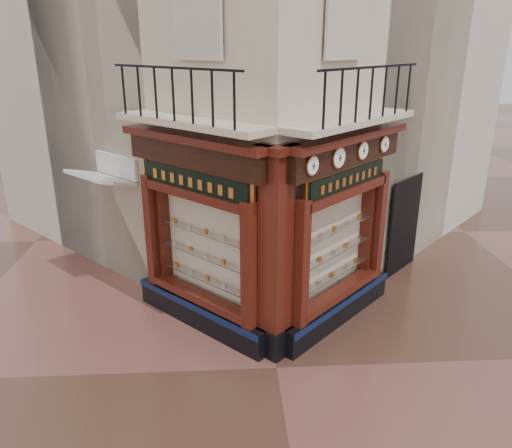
{
  "coord_description": "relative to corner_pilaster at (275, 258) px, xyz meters",
  "views": [
    {
      "loc": [
        -0.83,
        -7.56,
        5.54
      ],
      "look_at": [
        -0.26,
        2.0,
        2.05
      ],
      "focal_mm": 35.0,
      "sensor_mm": 36.0,
      "label": 1
    }
  ],
  "objects": [
    {
      "name": "awning",
      "position": [
        -3.67,
        2.97,
        -1.95
      ],
      "size": [
        1.74,
        1.74,
        0.32
      ],
      "primitive_type": null,
      "rotation": [
        0.27,
        0.0,
        2.36
      ],
      "color": "silver",
      "rests_on": "ground"
    },
    {
      "name": "clock_d",
      "position": [
        2.34,
        1.74,
        1.67
      ],
      "size": [
        0.27,
        0.27,
        0.34
      ],
      "rotation": [
        0.0,
        0.0,
        0.79
      ],
      "color": "#A97138",
      "rests_on": "ground"
    },
    {
      "name": "ground",
      "position": [
        0.0,
        -0.5,
        -1.95
      ],
      "size": [
        80.0,
        80.0,
        0.0
      ],
      "primitive_type": "plane",
      "color": "#482C21",
      "rests_on": "ground"
    },
    {
      "name": "clock_c",
      "position": [
        1.75,
        1.14,
        1.67
      ],
      "size": [
        0.29,
        0.29,
        0.36
      ],
      "rotation": [
        0.0,
        0.0,
        0.79
      ],
      "color": "#A97138",
      "rests_on": "ground"
    },
    {
      "name": "signboard_right",
      "position": [
        1.46,
        1.01,
        1.15
      ],
      "size": [
        1.96,
        1.96,
        0.52
      ],
      "rotation": [
        0.0,
        0.0,
        0.79
      ],
      "color": "#C7813A",
      "rests_on": "ground"
    },
    {
      "name": "corner_pilaster",
      "position": [
        0.0,
        0.0,
        0.0
      ],
      "size": [
        0.85,
        0.85,
        3.98
      ],
      "rotation": [
        0.0,
        0.0,
        0.79
      ],
      "color": "black",
      "rests_on": "ground"
    },
    {
      "name": "signboard_left",
      "position": [
        -1.46,
        1.01,
        1.15
      ],
      "size": [
        2.2,
        2.2,
        0.59
      ],
      "rotation": [
        0.0,
        0.0,
        2.36
      ],
      "color": "#C7813A",
      "rests_on": "ground"
    },
    {
      "name": "clock_b",
      "position": [
        1.16,
        0.55,
        1.67
      ],
      "size": [
        0.31,
        0.31,
        0.39
      ],
      "rotation": [
        0.0,
        0.0,
        0.79
      ],
      "color": "#A97138",
      "rests_on": "ground"
    },
    {
      "name": "shopfront_left",
      "position": [
        -1.41,
        1.07,
        0.03
      ],
      "size": [
        2.86,
        2.86,
        3.98
      ],
      "rotation": [
        0.0,
        0.0,
        2.36
      ],
      "color": "black",
      "rests_on": "ground"
    },
    {
      "name": "balcony",
      "position": [
        0.0,
        0.99,
        2.27
      ],
      "size": [
        5.94,
        2.97,
        1.03
      ],
      "color": "beige",
      "rests_on": "ground"
    },
    {
      "name": "main_building",
      "position": [
        0.0,
        5.66,
        4.05
      ],
      "size": [
        11.31,
        11.31,
        12.0
      ],
      "primitive_type": "cube",
      "rotation": [
        0.0,
        0.0,
        0.79
      ],
      "color": "beige",
      "rests_on": "ground"
    },
    {
      "name": "shopfront_right",
      "position": [
        1.41,
        1.07,
        0.03
      ],
      "size": [
        2.86,
        2.86,
        3.98
      ],
      "rotation": [
        0.0,
        0.0,
        0.79
      ],
      "color": "black",
      "rests_on": "ground"
    },
    {
      "name": "clock_a",
      "position": [
        0.59,
        -0.02,
        1.67
      ],
      "size": [
        0.28,
        0.28,
        0.34
      ],
      "rotation": [
        0.0,
        0.0,
        0.79
      ],
      "color": "#A97138",
      "rests_on": "ground"
    },
    {
      "name": "neighbour_left",
      "position": [
        -2.47,
        8.13,
        3.55
      ],
      "size": [
        11.31,
        11.31,
        11.0
      ],
      "primitive_type": "cube",
      "rotation": [
        0.0,
        0.0,
        0.79
      ],
      "color": "beige",
      "rests_on": "ground"
    },
    {
      "name": "neighbour_right",
      "position": [
        2.47,
        8.13,
        3.55
      ],
      "size": [
        11.31,
        11.31,
        11.0
      ],
      "primitive_type": "cube",
      "rotation": [
        0.0,
        0.0,
        0.79
      ],
      "color": "beige",
      "rests_on": "ground"
    }
  ]
}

